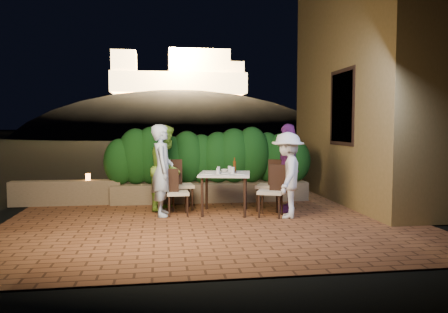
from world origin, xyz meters
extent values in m
plane|color=black|center=(0.00, 0.00, -0.02)|extent=(400.00, 400.00, 0.00)
cube|color=brown|center=(0.00, 0.50, -0.07)|extent=(7.00, 6.00, 0.15)
cube|color=olive|center=(3.60, 2.00, 2.50)|extent=(1.60, 5.00, 5.00)
cube|color=black|center=(2.82, 1.50, 2.00)|extent=(0.08, 1.00, 1.40)
cube|color=black|center=(2.81, 1.50, 2.00)|extent=(0.06, 1.15, 1.55)
cube|color=#716148|center=(0.20, 2.30, 0.20)|extent=(4.20, 0.55, 0.40)
cube|color=#716148|center=(-2.80, 2.30, 0.25)|extent=(2.20, 0.30, 0.50)
ellipsoid|color=black|center=(2.00, 60.00, -4.00)|extent=(52.00, 40.00, 22.00)
cylinder|color=white|center=(-0.02, 0.88, 0.76)|extent=(0.24, 0.24, 0.01)
cylinder|color=white|center=(0.05, 1.25, 0.76)|extent=(0.23, 0.23, 0.01)
cylinder|color=white|center=(0.55, 0.72, 0.76)|extent=(0.23, 0.23, 0.01)
cylinder|color=white|center=(0.60, 1.20, 0.76)|extent=(0.21, 0.21, 0.01)
cylinder|color=white|center=(0.27, 1.02, 0.76)|extent=(0.25, 0.25, 0.01)
cylinder|color=white|center=(0.26, 0.66, 0.76)|extent=(0.20, 0.20, 0.01)
cylinder|color=silver|center=(0.16, 0.84, 0.80)|extent=(0.06, 0.06, 0.11)
cylinder|color=silver|center=(0.22, 1.24, 0.80)|extent=(0.06, 0.06, 0.10)
cylinder|color=silver|center=(0.44, 0.89, 0.81)|extent=(0.07, 0.07, 0.12)
cylinder|color=silver|center=(0.42, 1.11, 0.81)|extent=(0.07, 0.07, 0.12)
imported|color=white|center=(0.35, 1.32, 0.77)|extent=(0.21, 0.21, 0.04)
imported|color=#AEC6DF|center=(-0.84, 0.94, 0.82)|extent=(0.41, 0.61, 1.65)
imported|color=#8FCC3F|center=(-0.76, 1.50, 0.82)|extent=(0.83, 0.94, 1.64)
imported|color=silver|center=(1.35, 0.45, 0.76)|extent=(0.87, 1.11, 1.51)
imported|color=#682570|center=(1.52, 0.99, 0.83)|extent=(0.70, 1.05, 1.67)
cylinder|color=orange|center=(-2.36, 2.30, 0.57)|extent=(0.10, 0.10, 0.14)
camera|label=1|loc=(-0.87, -6.97, 1.62)|focal=35.00mm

